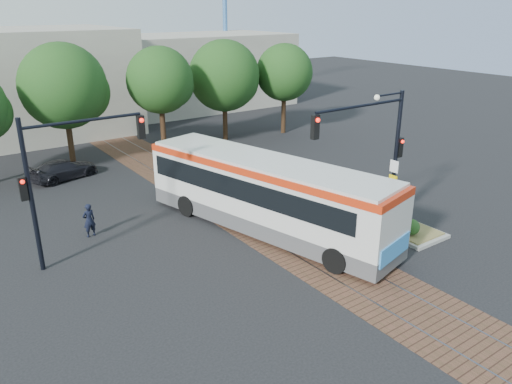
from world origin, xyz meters
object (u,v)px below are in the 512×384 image
Objects in this scene: signal_pole_left at (59,170)px; officer at (89,220)px; parked_car at (64,169)px; signal_pole_main at (379,141)px; traffic_island at (387,217)px; city_bus at (265,191)px.

officer is (1.37, 1.87, -3.09)m from signal_pole_left.
signal_pole_left is at bearing 150.14° from parked_car.
signal_pole_main is 3.88× the size of officer.
traffic_island is 3.95m from signal_pole_main.
traffic_island is at bearing -42.42° from city_bus.
signal_pole_main is 13.14m from signal_pole_left.
parked_car is at bearing -107.20° from officer.
traffic_island is 0.87× the size of signal_pole_main.
signal_pole_left is 3.86m from officer.
signal_pole_main reaches higher than city_bus.
city_bus is at bearing 151.18° from traffic_island.
parked_car is at bearing 121.81° from signal_pole_main.
traffic_island is 0.87× the size of signal_pole_left.
signal_pole_main is at bearing 139.93° from officer.
signal_pole_main is at bearing -163.74° from parked_car.
traffic_island is 13.63m from officer.
city_bus is 13.83m from parked_car.
signal_pole_main is 1.00× the size of signal_pole_left.
city_bus is 6.01m from traffic_island.
signal_pole_left is (-12.23, 4.80, -0.29)m from signal_pole_main.
officer reaches higher than traffic_island.
signal_pole_main is at bearing -21.45° from signal_pole_left.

